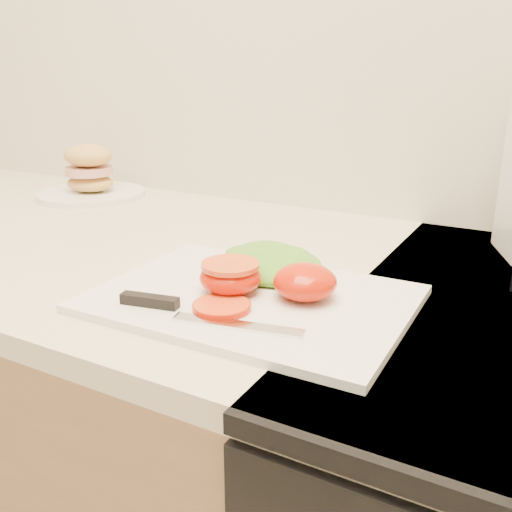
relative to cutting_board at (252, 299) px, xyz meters
The scene contains 7 objects.
cutting_board is the anchor object (origin of this frame).
tomato_half_dome 0.07m from the cutting_board, 19.99° to the left, with size 0.07×0.07×0.04m, color red.
tomato_half_cut 0.04m from the cutting_board, behind, with size 0.07×0.07×0.04m.
tomato_slice_0 0.05m from the cutting_board, 99.51° to the right, with size 0.06×0.06×0.01m, color #F35A1B.
lettuce_leaf_0 0.08m from the cutting_board, 102.18° to the left, with size 0.15×0.10×0.03m, color #62AB2D.
knife 0.09m from the cutting_board, 116.21° to the right, with size 0.22×0.05×0.01m.
sandwich_plate 0.66m from the cutting_board, 150.31° to the left, with size 0.22×0.22×0.11m.
Camera 1 is at (0.38, 1.01, 1.20)m, focal length 40.00 mm.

